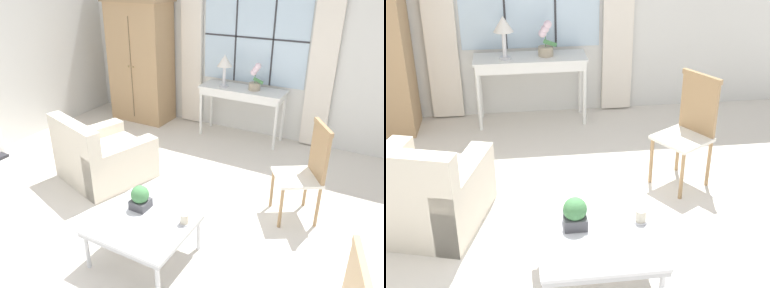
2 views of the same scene
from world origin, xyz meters
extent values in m
plane|color=silver|center=(0.00, 0.00, 0.00)|extent=(14.00, 14.00, 0.00)
cube|color=silver|center=(0.00, 3.03, 1.40)|extent=(7.20, 0.06, 2.80)
cube|color=silver|center=(0.00, 3.00, 1.51)|extent=(1.64, 0.01, 1.37)
cube|color=#2D2D33|center=(-0.29, 2.99, 1.51)|extent=(0.02, 0.02, 1.37)
cube|color=#2D2D33|center=(0.29, 2.99, 1.51)|extent=(0.02, 0.02, 1.37)
cube|color=#2D2D33|center=(0.00, 2.99, 1.51)|extent=(1.64, 0.02, 0.02)
cube|color=silver|center=(-1.04, 2.95, 1.20)|extent=(0.37, 0.06, 2.35)
cube|color=silver|center=(1.04, 2.95, 1.20)|extent=(0.37, 0.06, 2.35)
cube|color=tan|center=(-1.87, 2.67, 0.99)|extent=(1.00, 0.56, 1.98)
cube|color=brown|center=(-1.87, 2.39, 0.95)|extent=(0.01, 0.01, 1.66)
sphere|color=#997F4C|center=(-1.92, 2.38, 0.99)|extent=(0.03, 0.03, 0.03)
sphere|color=#997F4C|center=(-1.82, 2.38, 0.99)|extent=(0.03, 0.03, 0.03)
cube|color=white|center=(-0.03, 2.71, 0.79)|extent=(1.30, 0.46, 0.03)
cube|color=white|center=(-0.03, 2.71, 0.73)|extent=(1.25, 0.44, 0.10)
cylinder|color=white|center=(-0.64, 2.52, 0.39)|extent=(0.04, 0.04, 0.78)
cylinder|color=white|center=(0.58, 2.52, 0.39)|extent=(0.04, 0.04, 0.78)
cylinder|color=white|center=(-0.64, 2.90, 0.39)|extent=(0.04, 0.04, 0.78)
cylinder|color=white|center=(0.58, 2.90, 0.39)|extent=(0.04, 0.04, 0.78)
cylinder|color=silver|center=(-0.32, 2.66, 0.82)|extent=(0.14, 0.14, 0.02)
cylinder|color=silver|center=(-0.32, 2.66, 0.97)|extent=(0.05, 0.05, 0.29)
cone|color=white|center=(-0.32, 2.66, 1.21)|extent=(0.23, 0.23, 0.18)
cylinder|color=tan|center=(0.15, 2.72, 0.86)|extent=(0.17, 0.17, 0.11)
cylinder|color=#47844C|center=(0.15, 2.72, 1.05)|extent=(0.01, 0.01, 0.28)
cube|color=#47844C|center=(0.20, 2.72, 0.95)|extent=(0.16, 0.02, 0.10)
sphere|color=silver|center=(0.12, 2.73, 1.07)|extent=(0.10, 0.10, 0.10)
sphere|color=silver|center=(0.15, 2.73, 1.12)|extent=(0.10, 0.10, 0.10)
sphere|color=silver|center=(0.18, 2.73, 1.17)|extent=(0.10, 0.10, 0.10)
cube|color=beige|center=(-1.05, 0.73, 0.20)|extent=(1.19, 1.20, 0.41)
cube|color=beige|center=(-1.17, 0.34, 0.63)|extent=(0.96, 0.43, 0.45)
cube|color=beige|center=(-1.42, 0.84, 0.27)|extent=(0.47, 0.97, 0.55)
cube|color=beige|center=(-0.69, 0.61, 0.27)|extent=(0.47, 0.97, 0.55)
cube|color=white|center=(1.28, 1.03, 0.48)|extent=(0.61, 0.61, 0.03)
cube|color=#9E7A51|center=(1.45, 1.13, 0.76)|extent=(0.24, 0.36, 0.53)
cube|color=#9E7A51|center=(1.45, 1.13, 1.05)|extent=(0.26, 0.39, 0.05)
cylinder|color=#9E7A51|center=(1.21, 0.77, 0.23)|extent=(0.04, 0.04, 0.47)
cylinder|color=#9E7A51|center=(1.02, 1.09, 0.23)|extent=(0.04, 0.04, 0.47)
cylinder|color=#9E7A51|center=(1.54, 0.96, 0.23)|extent=(0.04, 0.04, 0.47)
cylinder|color=#9E7A51|center=(1.34, 1.29, 0.23)|extent=(0.04, 0.04, 0.47)
cube|color=tan|center=(2.01, -0.64, 1.01)|extent=(0.15, 0.43, 0.05)
cube|color=silver|center=(0.26, -0.29, 0.40)|extent=(0.85, 0.79, 0.03)
cube|color=#B1B3B8|center=(0.26, -0.29, 0.37)|extent=(0.83, 0.77, 0.04)
cylinder|color=silver|center=(-0.11, -0.63, 0.20)|extent=(0.04, 0.04, 0.39)
cylinder|color=silver|center=(0.64, -0.63, 0.20)|extent=(0.04, 0.04, 0.39)
cylinder|color=silver|center=(-0.11, 0.06, 0.20)|extent=(0.04, 0.04, 0.39)
cylinder|color=silver|center=(0.64, 0.06, 0.20)|extent=(0.04, 0.04, 0.39)
cube|color=#4C4C51|center=(0.13, -0.13, 0.46)|extent=(0.16, 0.16, 0.09)
sphere|color=#47844C|center=(0.13, -0.13, 0.56)|extent=(0.17, 0.17, 0.17)
cylinder|color=silver|center=(0.60, -0.14, 0.42)|extent=(0.10, 0.10, 0.01)
cylinder|color=beige|center=(0.60, -0.14, 0.47)|extent=(0.07, 0.07, 0.09)
cylinder|color=black|center=(0.60, -0.14, 0.52)|extent=(0.00, 0.00, 0.01)
camera|label=1|loc=(1.96, -2.45, 2.45)|focal=35.00mm
camera|label=2|loc=(-0.27, -3.26, 2.65)|focal=50.00mm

